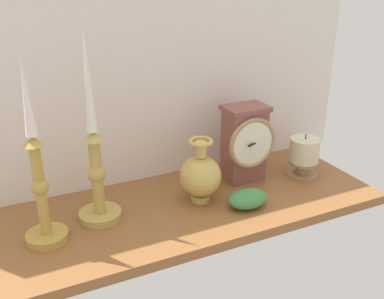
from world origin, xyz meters
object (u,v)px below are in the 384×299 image
(candlestick_tall_left, at_px, (40,185))
(brass_vase_bulbous, at_px, (201,176))
(mantel_clock, at_px, (245,143))
(pillar_candle_front, at_px, (304,155))
(candlestick_tall_center, at_px, (96,167))

(candlestick_tall_left, bearing_deg, brass_vase_bulbous, 1.40)
(mantel_clock, xyz_separation_m, pillar_candle_front, (0.16, -0.04, -0.05))
(pillar_candle_front, bearing_deg, mantel_clock, 165.30)
(candlestick_tall_left, xyz_separation_m, brass_vase_bulbous, (0.37, 0.01, -0.06))
(candlestick_tall_left, height_order, candlestick_tall_center, candlestick_tall_center)
(candlestick_tall_center, bearing_deg, brass_vase_bulbous, -6.64)
(candlestick_tall_center, height_order, pillar_candle_front, candlestick_tall_center)
(mantel_clock, height_order, candlestick_tall_left, candlestick_tall_left)
(mantel_clock, height_order, brass_vase_bulbous, mantel_clock)
(candlestick_tall_left, bearing_deg, candlestick_tall_center, 16.88)
(candlestick_tall_center, bearing_deg, pillar_candle_front, -1.27)
(candlestick_tall_left, height_order, pillar_candle_front, candlestick_tall_left)
(mantel_clock, bearing_deg, candlestick_tall_left, -172.64)
(candlestick_tall_left, relative_size, pillar_candle_front, 3.30)
(candlestick_tall_center, relative_size, brass_vase_bulbous, 2.66)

